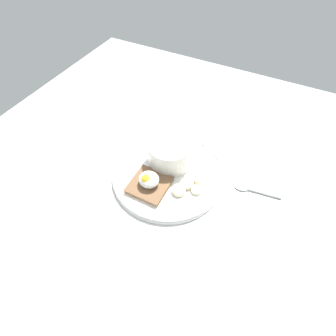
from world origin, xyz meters
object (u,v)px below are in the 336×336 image
oatmeal_bowl (170,153)px  banana_slice_back (196,190)px  banana_slice_left (187,184)px  toast_slice (149,185)px  banana_slice_right (179,191)px  poached_egg (149,179)px  banana_slice_front (198,180)px  spoon (252,190)px

oatmeal_bowl → banana_slice_back: bearing=150.5°
banana_slice_left → banana_slice_back: (-2.82, 0.68, -0.12)cm
toast_slice → banana_slice_left: size_ratio=2.26×
toast_slice → banana_slice_right: (-7.29, -1.82, -0.10)cm
poached_egg → toast_slice: bearing=-115.3°
banana_slice_front → banana_slice_left: (2.00, 2.45, -0.00)cm
oatmeal_bowl → banana_slice_left: (-7.63, 5.24, -2.85)cm
banana_slice_front → banana_slice_left: bearing=50.7°
oatmeal_bowl → banana_slice_back: 12.37cm
oatmeal_bowl → spoon: size_ratio=1.02×
poached_egg → banana_slice_left: poached_egg is taller
oatmeal_bowl → banana_slice_left: bearing=145.5°
poached_egg → spoon: size_ratio=0.43×
spoon → banana_slice_right: bearing=30.2°
oatmeal_bowl → spoon: oatmeal_bowl is taller
oatmeal_bowl → toast_slice: oatmeal_bowl is taller
poached_egg → spoon: (-23.52, -11.36, -3.66)cm
oatmeal_bowl → banana_slice_front: oatmeal_bowl is taller
banana_slice_back → banana_slice_right: bearing=29.8°
poached_egg → spoon: poached_egg is taller
poached_egg → banana_slice_back: (-11.20, -4.13, -2.56)cm
banana_slice_left → banana_slice_right: size_ratio=0.88×
oatmeal_bowl → banana_slice_right: 10.84cm
oatmeal_bowl → banana_slice_back: oatmeal_bowl is taller
banana_slice_front → banana_slice_back: size_ratio=0.73×
toast_slice → banana_slice_back: toast_slice is taller
toast_slice → poached_egg: size_ratio=1.84×
banana_slice_left → spoon: bearing=-156.6°
poached_egg → banana_slice_right: size_ratio=1.08×
oatmeal_bowl → banana_slice_right: (-6.59, 8.13, -2.83)cm
spoon → banana_slice_left: bearing=23.4°
banana_slice_back → poached_egg: bearing=20.2°
toast_slice → banana_slice_right: same height
oatmeal_bowl → spoon: bearing=-176.7°
oatmeal_bowl → banana_slice_left: size_ratio=2.89×
banana_slice_front → banana_slice_left: same height
banana_slice_left → toast_slice: bearing=29.5°
toast_slice → banana_slice_front: (-10.33, -7.16, -0.12)cm
poached_egg → banana_slice_back: poached_egg is taller
toast_slice → banana_slice_left: (-8.33, -4.71, -0.12)cm
banana_slice_left → spoon: (-15.14, -6.54, -1.21)cm
spoon → banana_slice_front: bearing=17.3°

